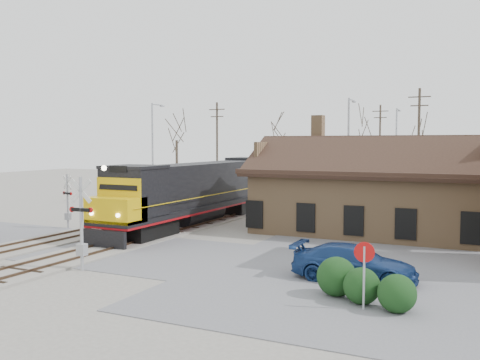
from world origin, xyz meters
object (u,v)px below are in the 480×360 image
object	(u,v)px
locomotive_lead	(194,192)
locomotive_trailing	(294,175)
parked_car	(354,263)
depot	(368,196)

from	to	relation	value
locomotive_lead	locomotive_trailing	world-z (taller)	locomotive_lead
locomotive_lead	parked_car	distance (m)	17.73
parked_car	depot	bearing A→B (deg)	9.35
depot	locomotive_lead	xyz separation A→B (m)	(-11.99, -2.44, 0.03)
depot	locomotive_lead	size ratio (longest dim) A/B	0.73
locomotive_lead	parked_car	bearing A→B (deg)	-36.48
locomotive_lead	locomotive_trailing	size ratio (longest dim) A/B	1.00
depot	parked_car	distance (m)	13.22
parked_car	locomotive_lead	bearing A→B (deg)	53.20
depot	parked_car	size ratio (longest dim) A/B	2.84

